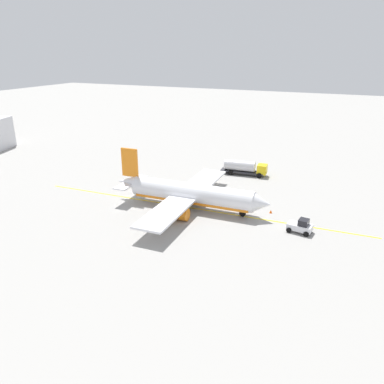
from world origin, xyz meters
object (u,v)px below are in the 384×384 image
at_px(safety_cone_nose, 271,211).
at_px(airplane, 189,194).
at_px(refueling_worker, 210,175).
at_px(pushback_tug, 301,226).
at_px(fuel_tanker, 244,167).

bearing_deg(safety_cone_nose, airplane, -165.14).
height_order(refueling_worker, safety_cone_nose, refueling_worker).
bearing_deg(airplane, pushback_tug, -4.90).
xyz_separation_m(airplane, refueling_worker, (-2.69, 16.25, -1.76)).
bearing_deg(safety_cone_nose, pushback_tug, -42.56).
relative_size(airplane, refueling_worker, 17.54).
relative_size(pushback_tug, safety_cone_nose, 6.90).
relative_size(airplane, safety_cone_nose, 54.23).
bearing_deg(airplane, safety_cone_nose, 14.86).
relative_size(pushback_tug, refueling_worker, 2.23).
height_order(fuel_tanker, pushback_tug, fuel_tanker).
relative_size(airplane, pushback_tug, 7.85).
height_order(fuel_tanker, safety_cone_nose, fuel_tanker).
bearing_deg(fuel_tanker, airplane, -98.51).
bearing_deg(fuel_tanker, safety_cone_nose, -60.64).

